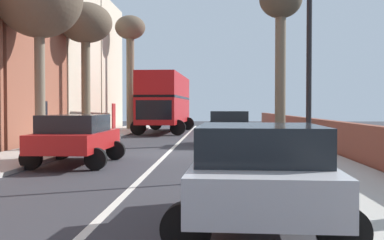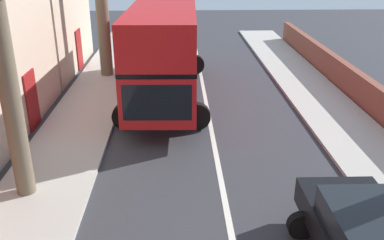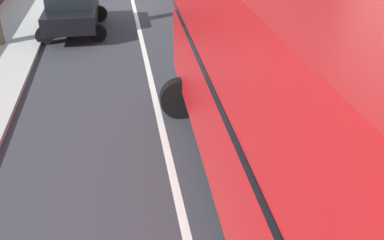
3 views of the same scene
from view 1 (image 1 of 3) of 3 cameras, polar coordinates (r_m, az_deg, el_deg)
The scene contains 14 objects.
ground_plane at distance 18.71m, azimuth -2.91°, elevation -3.98°, with size 84.00×84.00×0.00m, color #333338.
road_centre_line at distance 18.71m, azimuth -2.91°, elevation -3.97°, with size 0.16×54.00×0.01m, color silver.
sidewalk_left at distance 19.80m, azimuth -17.19°, elevation -3.57°, with size 2.60×60.00×0.12m, color #B2ADA3.
sidewalk_right at distance 18.85m, azimuth 12.11°, elevation -3.79°, with size 2.60×60.00×0.12m, color #B2ADA3.
boundary_wall_right at distance 19.12m, azimuth 16.71°, elevation -2.01°, with size 0.36×54.00×1.28m, color brown.
double_decker_bus at distance 33.93m, azimuth -3.21°, elevation 2.48°, with size 3.79×10.57×4.06m.
parked_car_silver_right_0 at distance 7.06m, azimuth 8.02°, elevation -5.87°, with size 2.64×4.21×1.55m.
parked_car_black_right_1 at distance 22.52m, azimuth 4.44°, elevation -0.68°, with size 2.55×4.32×1.62m.
parked_car_red_left_3 at distance 15.32m, azimuth -13.73°, elevation -1.86°, with size 2.53×4.35×1.57m.
street_tree_left_0 at distance 27.22m, azimuth -12.66°, elevation 10.84°, with size 2.93×2.93×7.43m.
street_tree_left_2 at distance 20.27m, azimuth -17.88°, elevation 13.60°, with size 3.43×3.43×7.60m.
street_tree_left_4 at distance 37.90m, azimuth -7.43°, elevation 9.63°, with size 2.36×2.36×8.84m.
street_tree_right_5 at distance 24.58m, azimuth 10.59°, elevation 12.60°, with size 2.13×2.13×8.02m.
lamppost_right at distance 12.93m, azimuth 13.89°, elevation 10.41°, with size 0.32×0.32×6.31m.
Camera 1 is at (1.86, -18.53, 1.81)m, focal length 44.44 mm.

